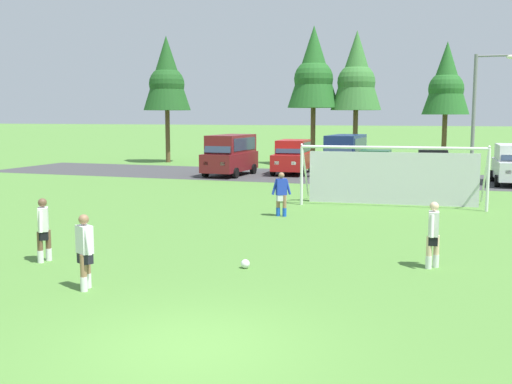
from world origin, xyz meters
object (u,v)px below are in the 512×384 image
object	(u,v)px
soccer_goal	(392,174)
parked_car_slot_left	(293,156)
player_midfield_center	(281,194)
parked_car_slot_center	(375,165)
player_winger_left	(85,252)
player_winger_right	(44,230)
parked_car_slot_far_left	(231,154)
soccer_ball	(245,264)
parked_car_slot_center_right	(432,164)
player_defender_far	(433,235)
street_lamp	(478,120)
parked_car_slot_center_left	(345,154)

from	to	relation	value
soccer_goal	parked_car_slot_left	size ratio (longest dim) A/B	1.60
player_midfield_center	parked_car_slot_left	distance (m)	16.50
parked_car_slot_center	player_winger_left	bearing A→B (deg)	-96.57
player_midfield_center	parked_car_slot_center	bearing A→B (deg)	83.71
player_winger_right	parked_car_slot_far_left	size ratio (longest dim) A/B	0.34
soccer_ball	parked_car_slot_center_right	bearing A→B (deg)	82.09
player_defender_far	soccer_ball	bearing A→B (deg)	-160.80
soccer_goal	street_lamp	world-z (taller)	street_lamp
parked_car_slot_far_left	street_lamp	bearing A→B (deg)	-12.28
parked_car_slot_center	soccer_goal	bearing A→B (deg)	-78.46
soccer_ball	parked_car_slot_left	bearing A→B (deg)	102.62
street_lamp	parked_car_slot_center	bearing A→B (deg)	148.17
street_lamp	parked_car_slot_far_left	bearing A→B (deg)	167.72
player_midfield_center	player_winger_left	bearing A→B (deg)	-96.94
player_winger_left	player_winger_right	size ratio (longest dim) A/B	1.00
player_defender_far	parked_car_slot_center	distance (m)	20.60
player_winger_left	street_lamp	bearing A→B (deg)	68.80
player_midfield_center	parked_car_slot_center	size ratio (longest dim) A/B	0.38
player_defender_far	player_winger_left	xyz separation A→B (m)	(-6.96, -4.34, 0.00)
player_midfield_center	player_defender_far	distance (m)	8.39
player_midfield_center	parked_car_slot_center_right	bearing A→B (deg)	73.84
parked_car_slot_far_left	parked_car_slot_left	world-z (taller)	parked_car_slot_far_left
player_winger_right	parked_car_slot_center_right	bearing A→B (deg)	71.26
parked_car_slot_far_left	parked_car_slot_center_right	distance (m)	12.21
player_midfield_center	player_defender_far	world-z (taller)	same
soccer_goal	player_winger_right	xyz separation A→B (m)	(-7.30, -12.86, -0.47)
player_defender_far	player_winger_right	world-z (taller)	same
player_defender_far	player_midfield_center	bearing A→B (deg)	132.63
soccer_ball	parked_car_slot_center	world-z (taller)	parked_car_slot_center
parked_car_slot_left	street_lamp	xyz separation A→B (m)	(10.89, -5.35, 2.36)
parked_car_slot_center	street_lamp	world-z (taller)	street_lamp
soccer_ball	parked_car_slot_far_left	bearing A→B (deg)	112.08
parked_car_slot_left	parked_car_slot_center_left	world-z (taller)	parked_car_slot_center_left
player_defender_far	parked_car_slot_left	world-z (taller)	parked_car_slot_left
parked_car_slot_center_left	parked_car_slot_far_left	bearing A→B (deg)	-163.59
player_midfield_center	player_winger_left	size ratio (longest dim) A/B	1.00
parked_car_slot_center_right	player_defender_far	bearing A→B (deg)	-87.31
player_winger_left	player_winger_right	world-z (taller)	same
soccer_goal	parked_car_slot_center_right	distance (m)	11.91
player_midfield_center	parked_car_slot_left	xyz separation A→B (m)	(-3.96, 16.01, 0.29)
parked_car_slot_left	street_lamp	world-z (taller)	street_lamp
parked_car_slot_far_left	parked_car_slot_center	distance (m)	8.92
parked_car_slot_center_right	street_lamp	size ratio (longest dim) A/B	0.64
parked_car_slot_center_left	parked_car_slot_left	bearing A→B (deg)	176.12
player_midfield_center	parked_car_slot_far_left	size ratio (longest dim) A/B	0.34
parked_car_slot_center_right	soccer_goal	bearing A→B (deg)	-95.23
soccer_goal	parked_car_slot_center_right	size ratio (longest dim) A/B	1.76
player_winger_left	parked_car_slot_center	world-z (taller)	parked_car_slot_center
player_winger_right	parked_car_slot_center_right	world-z (taller)	parked_car_slot_center_right
parked_car_slot_center_right	street_lamp	distance (m)	6.38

